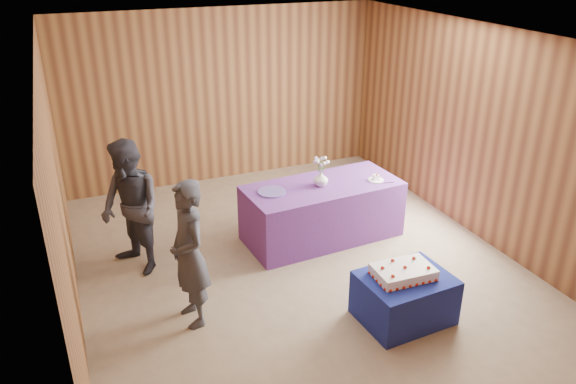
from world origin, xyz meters
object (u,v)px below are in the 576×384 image
vase (321,179)px  guest_right (131,208)px  serving_table (322,211)px  guest_left (189,254)px  cake_table (404,298)px  sheet_cake (403,272)px

vase → guest_right: size_ratio=0.12×
serving_table → vase: (-0.04, -0.01, 0.47)m
serving_table → guest_right: bearing=173.0°
guest_left → guest_right: bearing=-169.6°
cake_table → guest_left: bearing=154.4°
sheet_cake → guest_left: bearing=160.3°
cake_table → sheet_cake: bearing=136.1°
sheet_cake → vase: (-0.04, 1.86, 0.29)m
guest_right → vase: bearing=61.9°
guest_left → sheet_cake: bearing=61.4°
vase → cake_table: bearing=-88.1°
serving_table → sheet_cake: (-0.00, -1.88, 0.18)m
cake_table → serving_table: size_ratio=0.45×
vase → sheet_cake: bearing=-88.9°
guest_right → guest_left: bearing=-7.2°
serving_table → vase: size_ratio=10.50×
sheet_cake → guest_right: bearing=141.6°
sheet_cake → vase: vase is taller
guest_left → guest_right: size_ratio=0.97×
vase → guest_left: size_ratio=0.12×
cake_table → guest_right: size_ratio=0.56×
serving_table → guest_left: bearing=-155.1°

